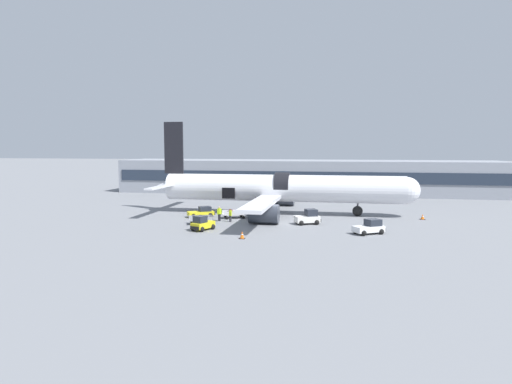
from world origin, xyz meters
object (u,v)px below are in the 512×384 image
at_px(airplane, 279,189).
at_px(ground_crew_driver, 261,210).
at_px(baggage_cart_loading, 235,214).
at_px(baggage_tug_lead, 370,227).
at_px(baggage_cart_queued, 201,220).
at_px(ground_crew_supervisor, 219,213).
at_px(suitcase_on_tarmac_upright, 251,218).
at_px(baggage_tug_mid, 308,218).
at_px(ground_crew_loader_b, 263,213).
at_px(ground_crew_loader_a, 230,215).
at_px(baggage_tug_spare, 202,212).
at_px(baggage_tug_rear, 202,224).

height_order(airplane, ground_crew_driver, airplane).
xyz_separation_m(baggage_cart_loading, ground_crew_driver, (3.07, 0.94, 0.44)).
distance_m(airplane, baggage_tug_lead, 16.33).
bearing_deg(baggage_cart_queued, baggage_tug_lead, -7.43).
bearing_deg(ground_crew_supervisor, suitcase_on_tarmac_upright, 21.42).
distance_m(baggage_tug_mid, ground_crew_loader_b, 5.82).
distance_m(airplane, baggage_cart_loading, 7.14).
xyz_separation_m(baggage_tug_lead, ground_crew_driver, (-12.67, 8.30, 0.28)).
bearing_deg(baggage_tug_mid, ground_crew_supervisor, 178.68).
bearing_deg(baggage_tug_lead, baggage_cart_queued, 172.57).
bearing_deg(ground_crew_driver, airplane, 63.88).
bearing_deg(baggage_tug_mid, suitcase_on_tarmac_upright, 166.99).
distance_m(ground_crew_loader_b, ground_crew_supervisor, 5.22).
bearing_deg(baggage_cart_queued, ground_crew_loader_a, 36.13).
relative_size(baggage_cart_loading, ground_crew_supervisor, 2.20).
relative_size(ground_crew_loader_b, suitcase_on_tarmac_upright, 2.79).
relative_size(baggage_tug_spare, ground_crew_driver, 1.98).
distance_m(baggage_cart_loading, ground_crew_loader_b, 3.81).
xyz_separation_m(baggage_tug_rear, baggage_tug_spare, (-2.80, 8.69, -0.08)).
height_order(ground_crew_driver, suitcase_on_tarmac_upright, ground_crew_driver).
xyz_separation_m(airplane, baggage_tug_rear, (-6.24, -13.15, -2.57)).
xyz_separation_m(baggage_tug_spare, baggage_cart_loading, (4.23, -0.03, -0.09)).
bearing_deg(ground_crew_supervisor, baggage_tug_spare, 139.71).
distance_m(baggage_tug_rear, ground_crew_loader_a, 6.02).
distance_m(airplane, ground_crew_supervisor, 9.54).
bearing_deg(baggage_cart_queued, ground_crew_driver, 45.53).
bearing_deg(baggage_cart_queued, baggage_tug_mid, 10.62).
relative_size(baggage_tug_rear, ground_crew_loader_b, 1.84).
distance_m(baggage_cart_loading, ground_crew_supervisor, 2.81).
xyz_separation_m(baggage_tug_spare, ground_crew_driver, (7.30, 0.91, 0.34)).
xyz_separation_m(baggage_cart_queued, ground_crew_loader_a, (2.88, 2.10, 0.34)).
bearing_deg(ground_crew_loader_b, baggage_cart_queued, -147.40).
relative_size(baggage_tug_mid, ground_crew_loader_b, 1.94).
bearing_deg(baggage_cart_queued, ground_crew_loader_b, 32.60).
xyz_separation_m(ground_crew_loader_b, ground_crew_driver, (-0.62, 1.80, 0.07)).
relative_size(baggage_cart_queued, ground_crew_driver, 1.99).
xyz_separation_m(airplane, ground_crew_loader_a, (-4.65, -7.35, -2.41)).
bearing_deg(baggage_tug_lead, ground_crew_supervisor, 163.99).
distance_m(baggage_cart_loading, ground_crew_driver, 3.24).
bearing_deg(airplane, baggage_tug_rear, -115.39).
bearing_deg(baggage_cart_queued, airplane, 51.45).
distance_m(baggage_cart_loading, suitcase_on_tarmac_upright, 2.49).
xyz_separation_m(ground_crew_loader_a, suitcase_on_tarmac_upright, (2.06, 1.75, -0.58)).
bearing_deg(baggage_tug_spare, ground_crew_loader_a, -33.30).
bearing_deg(ground_crew_loader_b, airplane, 78.15).
bearing_deg(ground_crew_supervisor, baggage_cart_queued, -120.18).
relative_size(baggage_cart_queued, ground_crew_loader_a, 2.25).
height_order(baggage_cart_loading, ground_crew_loader_a, ground_crew_loader_a).
bearing_deg(baggage_tug_lead, ground_crew_loader_a, 163.87).
distance_m(baggage_tug_spare, ground_crew_driver, 7.37).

